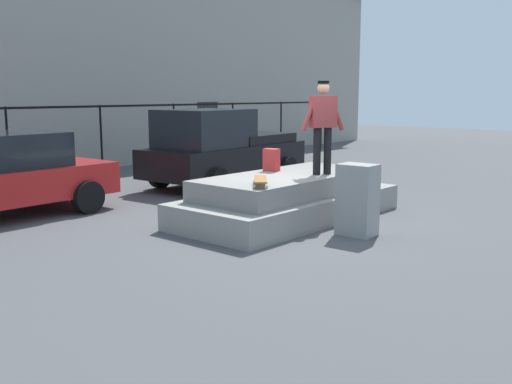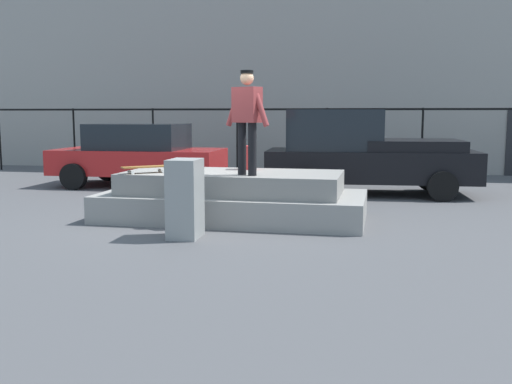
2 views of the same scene
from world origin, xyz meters
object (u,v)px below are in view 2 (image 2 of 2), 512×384
(car_black_pickup_mid, at_px, (363,153))
(utility_box, at_px, (185,199))
(skateboard, at_px, (146,167))
(car_red_sedan_near, at_px, (139,154))
(backpack, at_px, (247,158))
(skateboarder, at_px, (247,115))

(car_black_pickup_mid, height_order, utility_box, car_black_pickup_mid)
(skateboard, xyz_separation_m, car_red_sedan_near, (-2.14, 4.67, -0.12))
(backpack, bearing_deg, skateboard, -67.90)
(utility_box, bearing_deg, backpack, 76.04)
(car_black_pickup_mid, bearing_deg, utility_box, -113.89)
(utility_box, bearing_deg, skateboarder, 57.60)
(skateboard, xyz_separation_m, backpack, (1.53, 1.03, 0.11))
(car_black_pickup_mid, bearing_deg, skateboarder, -112.11)
(skateboarder, xyz_separation_m, backpack, (-0.23, 1.02, -0.78))
(car_red_sedan_near, bearing_deg, skateboarder, -50.02)
(skateboarder, relative_size, car_red_sedan_near, 0.40)
(backpack, height_order, utility_box, backpack)
(car_black_pickup_mid, bearing_deg, backpack, -121.16)
(backpack, height_order, car_red_sedan_near, car_red_sedan_near)
(skateboard, bearing_deg, car_black_pickup_mid, 50.74)
(skateboarder, bearing_deg, backpack, 102.86)
(backpack, xyz_separation_m, car_black_pickup_mid, (1.96, 3.25, -0.10))
(skateboarder, xyz_separation_m, car_black_pickup_mid, (1.73, 4.26, -0.88))
(car_black_pickup_mid, xyz_separation_m, utility_box, (-2.41, -5.44, -0.36))
(skateboarder, xyz_separation_m, car_red_sedan_near, (-3.90, 4.66, -1.01))
(utility_box, bearing_deg, skateboard, 130.69)
(backpack, distance_m, car_red_sedan_near, 5.18)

